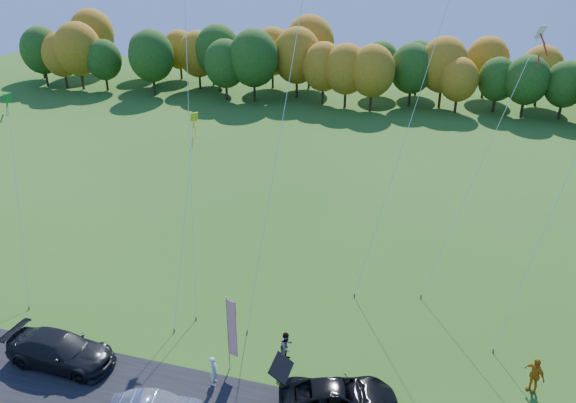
# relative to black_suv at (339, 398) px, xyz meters

# --- Properties ---
(ground) EXTENTS (160.00, 160.00, 0.00)m
(ground) POSITION_rel_black_suv_xyz_m (-4.73, 1.75, -0.78)
(ground) COLOR #275717
(tree_line) EXTENTS (116.00, 12.00, 10.00)m
(tree_line) POSITION_rel_black_suv_xyz_m (-4.73, 56.75, -0.78)
(tree_line) COLOR #1E4711
(tree_line) RESTS_ON ground
(black_suv) EXTENTS (6.18, 4.27, 1.57)m
(black_suv) POSITION_rel_black_suv_xyz_m (0.00, 0.00, 0.00)
(black_suv) COLOR black
(black_suv) RESTS_ON ground
(dark_truck_a) EXTENTS (5.88, 2.48, 1.70)m
(dark_truck_a) POSITION_rel_black_suv_xyz_m (-14.73, -0.75, 0.06)
(dark_truck_a) COLOR black
(dark_truck_a) RESTS_ON ground
(person_tailgate_a) EXTENTS (0.48, 0.65, 1.63)m
(person_tailgate_a) POSITION_rel_black_suv_xyz_m (-6.38, 0.09, 0.03)
(person_tailgate_a) COLOR silver
(person_tailgate_a) RESTS_ON ground
(person_tailgate_b) EXTENTS (0.96, 1.05, 1.73)m
(person_tailgate_b) POSITION_rel_black_suv_xyz_m (-3.39, 2.84, 0.08)
(person_tailgate_b) COLOR gray
(person_tailgate_b) RESTS_ON ground
(person_east) EXTENTS (1.14, 1.15, 1.95)m
(person_east) POSITION_rel_black_suv_xyz_m (8.99, 4.06, 0.19)
(person_east) COLOR #BF7012
(person_east) RESTS_ON ground
(feather_flag) EXTENTS (0.56, 0.23, 4.46)m
(feather_flag) POSITION_rel_black_suv_xyz_m (-5.83, 1.28, 1.95)
(feather_flag) COLOR #999999
(feather_flag) RESTS_ON ground
(kite_delta_blue) EXTENTS (5.74, 12.48, 31.33)m
(kite_delta_blue) POSITION_rel_black_suv_xyz_m (-11.68, 10.44, 14.39)
(kite_delta_blue) COLOR #4C3F33
(kite_delta_blue) RESTS_ON ground
(kite_parafoil_orange) EXTENTS (7.42, 13.69, 27.00)m
(kite_parafoil_orange) POSITION_rel_black_suv_xyz_m (1.89, 16.27, 12.52)
(kite_parafoil_orange) COLOR #4C3F33
(kite_parafoil_orange) RESTS_ON ground
(kite_delta_red) EXTENTS (3.31, 9.31, 23.91)m
(kite_delta_red) POSITION_rel_black_suv_xyz_m (-5.23, 8.63, 11.12)
(kite_delta_red) COLOR #4C3F33
(kite_delta_red) RESTS_ON ground
(kite_parafoil_rainbow) EXTENTS (6.77, 7.02, 19.84)m
(kite_parafoil_rainbow) POSITION_rel_black_suv_xyz_m (9.79, 9.78, 8.98)
(kite_parafoil_rainbow) COLOR #4C3F33
(kite_parafoil_rainbow) RESTS_ON ground
(kite_diamond_yellow) EXTENTS (1.75, 7.60, 11.27)m
(kite_diamond_yellow) POSITION_rel_black_suv_xyz_m (-10.88, 6.90, 4.72)
(kite_diamond_yellow) COLOR #4C3F33
(kite_diamond_yellow) RESTS_ON ground
(kite_diamond_green) EXTENTS (4.56, 6.63, 11.95)m
(kite_diamond_green) POSITION_rel_black_suv_xyz_m (-21.79, 5.88, 4.99)
(kite_diamond_green) COLOR #4C3F33
(kite_diamond_green) RESTS_ON ground
(kite_diamond_white) EXTENTS (5.62, 6.20, 16.47)m
(kite_diamond_white) POSITION_rel_black_suv_xyz_m (5.60, 13.54, 7.17)
(kite_diamond_white) COLOR #4C3F33
(kite_diamond_white) RESTS_ON ground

